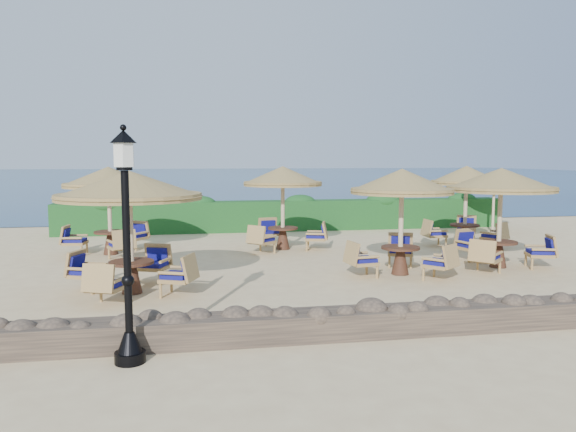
{
  "coord_description": "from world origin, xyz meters",
  "views": [
    {
      "loc": [
        -3.94,
        -14.86,
        2.94
      ],
      "look_at": [
        -1.2,
        0.46,
        1.3
      ],
      "focal_mm": 35.0,
      "sensor_mm": 36.0,
      "label": 1
    }
  ],
  "objects_px": {
    "lamp_post": "(127,256)",
    "cafe_set_2": "(501,196)",
    "extra_parasol": "(495,177)",
    "cafe_set_1": "(401,201)",
    "cafe_set_4": "(283,192)",
    "cafe_set_0": "(130,206)",
    "cafe_set_3": "(109,192)",
    "cafe_set_5": "(466,192)"
  },
  "relations": [
    {
      "from": "cafe_set_5",
      "to": "cafe_set_0",
      "type": "bearing_deg",
      "value": -154.54
    },
    {
      "from": "cafe_set_3",
      "to": "lamp_post",
      "type": "bearing_deg",
      "value": -81.07
    },
    {
      "from": "lamp_post",
      "to": "cafe_set_1",
      "type": "distance_m",
      "value": 7.93
    },
    {
      "from": "lamp_post",
      "to": "extra_parasol",
      "type": "distance_m",
      "value": 17.41
    },
    {
      "from": "lamp_post",
      "to": "cafe_set_5",
      "type": "relative_size",
      "value": 1.19
    },
    {
      "from": "extra_parasol",
      "to": "cafe_set_4",
      "type": "xyz_separation_m",
      "value": [
        -8.78,
        -2.57,
        -0.33
      ]
    },
    {
      "from": "extra_parasol",
      "to": "cafe_set_2",
      "type": "distance_m",
      "value": 7.43
    },
    {
      "from": "cafe_set_4",
      "to": "cafe_set_0",
      "type": "bearing_deg",
      "value": -128.9
    },
    {
      "from": "lamp_post",
      "to": "cafe_set_3",
      "type": "distance_m",
      "value": 9.53
    },
    {
      "from": "cafe_set_3",
      "to": "cafe_set_4",
      "type": "bearing_deg",
      "value": 0.21
    },
    {
      "from": "extra_parasol",
      "to": "cafe_set_0",
      "type": "relative_size",
      "value": 0.77
    },
    {
      "from": "cafe_set_0",
      "to": "cafe_set_1",
      "type": "relative_size",
      "value": 1.13
    },
    {
      "from": "lamp_post",
      "to": "cafe_set_4",
      "type": "bearing_deg",
      "value": 67.97
    },
    {
      "from": "cafe_set_1",
      "to": "cafe_set_4",
      "type": "bearing_deg",
      "value": 117.51
    },
    {
      "from": "cafe_set_2",
      "to": "cafe_set_4",
      "type": "distance_m",
      "value": 6.5
    },
    {
      "from": "cafe_set_0",
      "to": "cafe_set_3",
      "type": "distance_m",
      "value": 5.28
    },
    {
      "from": "cafe_set_0",
      "to": "extra_parasol",
      "type": "bearing_deg",
      "value": 30.88
    },
    {
      "from": "cafe_set_0",
      "to": "cafe_set_4",
      "type": "xyz_separation_m",
      "value": [
        4.19,
        5.19,
        -0.06
      ]
    },
    {
      "from": "lamp_post",
      "to": "cafe_set_2",
      "type": "height_order",
      "value": "lamp_post"
    },
    {
      "from": "cafe_set_1",
      "to": "lamp_post",
      "type": "bearing_deg",
      "value": -140.0
    },
    {
      "from": "cafe_set_0",
      "to": "lamp_post",
      "type": "bearing_deg",
      "value": -85.03
    },
    {
      "from": "cafe_set_0",
      "to": "cafe_set_3",
      "type": "relative_size",
      "value": 1.12
    },
    {
      "from": "extra_parasol",
      "to": "cafe_set_1",
      "type": "xyz_separation_m",
      "value": [
        -6.53,
        -6.9,
        -0.32
      ]
    },
    {
      "from": "cafe_set_3",
      "to": "cafe_set_5",
      "type": "relative_size",
      "value": 1.0
    },
    {
      "from": "extra_parasol",
      "to": "cafe_set_2",
      "type": "bearing_deg",
      "value": -119.03
    },
    {
      "from": "cafe_set_3",
      "to": "cafe_set_5",
      "type": "xyz_separation_m",
      "value": [
        11.4,
        -0.27,
        -0.1
      ]
    },
    {
      "from": "extra_parasol",
      "to": "cafe_set_0",
      "type": "height_order",
      "value": "cafe_set_0"
    },
    {
      "from": "lamp_post",
      "to": "cafe_set_4",
      "type": "xyz_separation_m",
      "value": [
        3.82,
        9.43,
        0.29
      ]
    },
    {
      "from": "cafe_set_4",
      "to": "cafe_set_5",
      "type": "relative_size",
      "value": 0.97
    },
    {
      "from": "lamp_post",
      "to": "cafe_set_0",
      "type": "bearing_deg",
      "value": 94.97
    },
    {
      "from": "cafe_set_1",
      "to": "cafe_set_2",
      "type": "relative_size",
      "value": 0.96
    },
    {
      "from": "extra_parasol",
      "to": "cafe_set_5",
      "type": "height_order",
      "value": "cafe_set_5"
    },
    {
      "from": "cafe_set_1",
      "to": "cafe_set_3",
      "type": "distance_m",
      "value": 8.7
    },
    {
      "from": "extra_parasol",
      "to": "cafe_set_2",
      "type": "relative_size",
      "value": 0.84
    },
    {
      "from": "lamp_post",
      "to": "cafe_set_1",
      "type": "height_order",
      "value": "lamp_post"
    },
    {
      "from": "extra_parasol",
      "to": "cafe_set_0",
      "type": "xyz_separation_m",
      "value": [
        -12.97,
        -7.75,
        -0.27
      ]
    },
    {
      "from": "cafe_set_1",
      "to": "cafe_set_3",
      "type": "xyz_separation_m",
      "value": [
        -7.55,
        4.32,
        0.03
      ]
    },
    {
      "from": "extra_parasol",
      "to": "cafe_set_4",
      "type": "bearing_deg",
      "value": -163.7
    },
    {
      "from": "cafe_set_5",
      "to": "cafe_set_1",
      "type": "bearing_deg",
      "value": -133.53
    },
    {
      "from": "cafe_set_3",
      "to": "extra_parasol",
      "type": "bearing_deg",
      "value": 10.41
    },
    {
      "from": "lamp_post",
      "to": "cafe_set_1",
      "type": "bearing_deg",
      "value": 40.0
    },
    {
      "from": "extra_parasol",
      "to": "cafe_set_4",
      "type": "relative_size",
      "value": 0.89
    }
  ]
}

